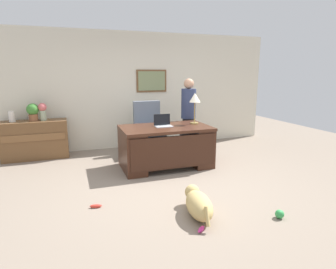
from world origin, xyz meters
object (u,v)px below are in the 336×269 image
object	(u,v)px
laptop	(163,123)
armchair	(149,131)
desk	(166,145)
vase_with_flowers	(43,110)
dog_lying	(198,204)
dog_toy_plush	(96,206)
person_standing	(188,116)
desk_lamp	(195,100)
vase_empty	(12,116)
dog_toy_ball	(280,214)
dog_toy_bone	(201,229)
potted_plant	(33,111)
credenza	(36,140)

from	to	relation	value
laptop	armchair	bearing A→B (deg)	90.55
desk	armchair	size ratio (longest dim) A/B	1.44
laptop	vase_with_flowers	size ratio (longest dim) A/B	0.88
dog_lying	dog_toy_plush	xyz separation A→B (m)	(-1.21, 0.63, -0.13)
person_standing	desk_lamp	size ratio (longest dim) A/B	2.72
vase_with_flowers	laptop	bearing A→B (deg)	-32.10
desk_lamp	dog_lying	bearing A→B (deg)	-112.99
vase_empty	dog_toy_ball	bearing A→B (deg)	-47.28
armchair	dog_toy_bone	distance (m)	3.38
dog_toy_ball	dog_toy_plush	world-z (taller)	dog_toy_ball
desk	dog_lying	distance (m)	1.96
dog_lying	laptop	bearing A→B (deg)	84.44
person_standing	dog_toy_ball	distance (m)	3.18
dog_toy_bone	dog_toy_plush	distance (m)	1.46
dog_toy_ball	dog_toy_plush	bearing A→B (deg)	154.00
dog_toy_bone	person_standing	bearing A→B (deg)	69.48
desk	person_standing	size ratio (longest dim) A/B	1.01
person_standing	potted_plant	distance (m)	3.25
vase_empty	dog_toy_bone	xyz separation A→B (m)	(2.43, -3.71, -0.88)
desk_lamp	laptop	bearing A→B (deg)	-175.36
armchair	dog_lying	size ratio (longest dim) A/B	1.42
credenza	dog_toy_plush	bearing A→B (deg)	-70.59
laptop	desk_lamp	bearing A→B (deg)	4.64
desk	dog_toy_ball	xyz separation A→B (m)	(0.69, -2.33, -0.37)
credenza	dog_lying	size ratio (longest dim) A/B	1.58
vase_empty	dog_toy_ball	size ratio (longest dim) A/B	2.02
credenza	armchair	world-z (taller)	armchair
vase_empty	dog_toy_bone	distance (m)	4.53
dog_lying	desk_lamp	distance (m)	2.49
vase_empty	dog_toy_plush	world-z (taller)	vase_empty
dog_lying	desk_lamp	size ratio (longest dim) A/B	1.34
armchair	person_standing	world-z (taller)	person_standing
vase_with_flowers	vase_empty	xyz separation A→B (m)	(-0.58, -0.00, -0.10)
armchair	dog_lying	bearing A→B (deg)	-93.55
person_standing	laptop	world-z (taller)	person_standing
vase_with_flowers	potted_plant	xyz separation A→B (m)	(-0.18, -0.00, -0.01)
vase_empty	dog_toy_bone	world-z (taller)	vase_empty
armchair	vase_with_flowers	xyz separation A→B (m)	(-2.16, 0.38, 0.50)
dog_toy_bone	dog_toy_plush	world-z (taller)	same
credenza	dog_toy_bone	xyz separation A→B (m)	(2.04, -3.71, -0.37)
armchair	potted_plant	distance (m)	2.43
dog_toy_bone	dog_toy_plush	bearing A→B (deg)	137.68
credenza	dog_toy_plush	size ratio (longest dim) A/B	8.07
potted_plant	dog_toy_ball	world-z (taller)	potted_plant
laptop	desk_lamp	size ratio (longest dim) A/B	0.53
person_standing	vase_with_flowers	size ratio (longest dim) A/B	4.55
person_standing	vase_empty	bearing A→B (deg)	169.04
dog_lying	dog_toy_bone	world-z (taller)	dog_lying
armchair	vase_empty	size ratio (longest dim) A/B	5.20
potted_plant	dog_toy_ball	distance (m)	4.96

